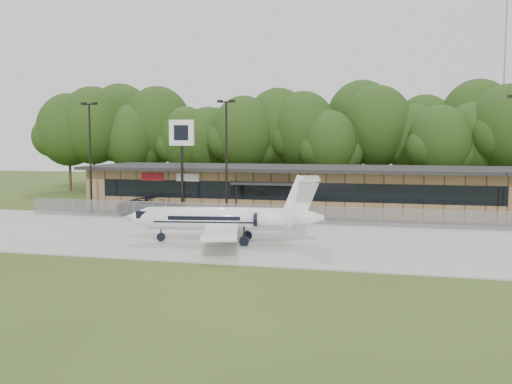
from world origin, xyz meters
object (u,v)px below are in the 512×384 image
(business_jet, at_px, (227,220))
(suv, at_px, (152,207))
(terminal, at_px, (299,188))
(pole_sign, at_px, (182,143))

(business_jet, bearing_deg, suv, 123.04)
(terminal, height_order, pole_sign, pole_sign)
(terminal, distance_m, pole_sign, 12.44)
(terminal, relative_size, business_jet, 3.04)
(suv, bearing_deg, terminal, -57.56)
(suv, height_order, pole_sign, pole_sign)
(terminal, distance_m, business_jet, 18.91)
(terminal, xyz_separation_m, pole_sign, (-9.19, -7.14, 4.39))
(terminal, height_order, suv, terminal)
(terminal, height_order, business_jet, business_jet)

